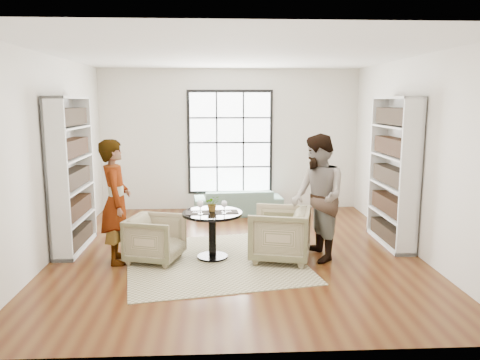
{
  "coord_description": "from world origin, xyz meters",
  "views": [
    {
      "loc": [
        -0.3,
        -7.03,
        2.33
      ],
      "look_at": [
        0.08,
        0.4,
        1.07
      ],
      "focal_mm": 35.0,
      "sensor_mm": 36.0,
      "label": 1
    }
  ],
  "objects": [
    {
      "name": "armchair_right",
      "position": [
        0.63,
        -0.41,
        0.39
      ],
      "size": [
        1.04,
        1.02,
        0.78
      ],
      "primitive_type": "imported",
      "rotation": [
        0.0,
        0.0,
        -1.82
      ],
      "color": "tan",
      "rests_on": "ground"
    },
    {
      "name": "rug",
      "position": [
        -0.34,
        -0.43,
        0.01
      ],
      "size": [
        2.92,
        2.92,
        0.01
      ],
      "primitive_type": "cube",
      "rotation": [
        0.0,
        0.0,
        0.18
      ],
      "color": "tan",
      "rests_on": "ground"
    },
    {
      "name": "flower_centerpiece",
      "position": [
        -0.36,
        -0.24,
        0.83
      ],
      "size": [
        0.25,
        0.22,
        0.24
      ],
      "primitive_type": "imported",
      "rotation": [
        0.0,
        0.0,
        0.21
      ],
      "color": "gray",
      "rests_on": "pedestal_table"
    },
    {
      "name": "armchair_left",
      "position": [
        -1.2,
        -0.38,
        0.34
      ],
      "size": [
        0.92,
        0.9,
        0.68
      ],
      "primitive_type": "imported",
      "rotation": [
        0.0,
        0.0,
        1.29
      ],
      "color": "tan",
      "rests_on": "ground"
    },
    {
      "name": "room_shell",
      "position": [
        0.0,
        0.54,
        1.26
      ],
      "size": [
        6.0,
        6.01,
        6.0
      ],
      "color": "silver",
      "rests_on": "ground"
    },
    {
      "name": "wine_glass_right",
      "position": [
        -0.19,
        -0.41,
        0.85
      ],
      "size": [
        0.09,
        0.09,
        0.2
      ],
      "color": "silver",
      "rests_on": "pedestal_table"
    },
    {
      "name": "person_left",
      "position": [
        -1.75,
        -0.38,
        0.9
      ],
      "size": [
        0.53,
        0.72,
        1.8
      ],
      "primitive_type": "imported",
      "rotation": [
        0.0,
        0.0,
        1.73
      ],
      "color": "gray",
      "rests_on": "ground"
    },
    {
      "name": "cutlery_right",
      "position": [
        -0.16,
        -0.32,
        0.72
      ],
      "size": [
        0.15,
        0.23,
        0.01
      ],
      "primitive_type": null,
      "rotation": [
        0.0,
        0.0,
        0.07
      ],
      "color": "silver",
      "rests_on": "placemat_right"
    },
    {
      "name": "person_right",
      "position": [
        1.18,
        -0.41,
        0.93
      ],
      "size": [
        0.84,
        1.01,
        1.86
      ],
      "primitive_type": "imported",
      "rotation": [
        0.0,
        0.0,
        -1.41
      ],
      "color": "gray",
      "rests_on": "ground"
    },
    {
      "name": "pedestal_table",
      "position": [
        -0.37,
        -0.3,
        0.52
      ],
      "size": [
        0.89,
        0.89,
        0.71
      ],
      "rotation": [
        0.0,
        0.0,
        0.07
      ],
      "color": "black",
      "rests_on": "ground"
    },
    {
      "name": "placemat_left",
      "position": [
        -0.58,
        -0.35,
        0.71
      ],
      "size": [
        0.36,
        0.28,
        0.01
      ],
      "primitive_type": "cube",
      "rotation": [
        0.0,
        0.0,
        0.07
      ],
      "color": "#272522",
      "rests_on": "pedestal_table"
    },
    {
      "name": "placemat_right",
      "position": [
        -0.16,
        -0.32,
        0.71
      ],
      "size": [
        0.36,
        0.28,
        0.01
      ],
      "primitive_type": "cube",
      "rotation": [
        0.0,
        0.0,
        0.07
      ],
      "color": "#272522",
      "rests_on": "pedestal_table"
    },
    {
      "name": "cutlery_left",
      "position": [
        -0.58,
        -0.35,
        0.72
      ],
      "size": [
        0.15,
        0.23,
        0.01
      ],
      "primitive_type": null,
      "rotation": [
        0.0,
        0.0,
        0.07
      ],
      "color": "silver",
      "rests_on": "placemat_left"
    },
    {
      "name": "sofa",
      "position": [
        0.15,
        2.45,
        0.26
      ],
      "size": [
        1.85,
        0.84,
        0.52
      ],
      "primitive_type": "imported",
      "rotation": [
        0.0,
        0.0,
        3.22
      ],
      "color": "gray",
      "rests_on": "ground"
    },
    {
      "name": "ground",
      "position": [
        0.0,
        0.0,
        0.0
      ],
      "size": [
        6.0,
        6.0,
        0.0
      ],
      "primitive_type": "plane",
      "color": "#553314"
    },
    {
      "name": "wine_glass_left",
      "position": [
        -0.54,
        -0.44,
        0.86
      ],
      "size": [
        0.1,
        0.1,
        0.21
      ],
      "color": "silver",
      "rests_on": "pedestal_table"
    }
  ]
}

